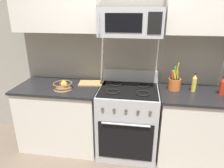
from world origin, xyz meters
name	(u,v)px	position (x,y,z in m)	size (l,w,h in m)	color
wall_back	(131,53)	(0.00, 1.10, 1.30)	(8.00, 0.10, 2.60)	#9E998E
counter_left	(61,116)	(-0.94, 0.70, 0.46)	(1.11, 0.66, 0.91)	silver
range_oven	(128,120)	(0.00, 0.71, 0.47)	(0.76, 0.70, 1.09)	#B2B5BA
counter_right	(189,126)	(0.80, 0.70, 0.46)	(0.83, 0.66, 0.91)	silver
microwave	(131,22)	(0.00, 0.73, 1.74)	(0.73, 0.44, 0.32)	#B2B5BA
upper_cabinets_left	(56,0)	(-0.95, 0.88, 1.99)	(1.10, 0.34, 0.77)	silver
utensil_crock	(174,83)	(0.57, 0.81, 0.99)	(0.15, 0.15, 0.34)	#D1662D
fruit_basket	(63,85)	(-0.84, 0.61, 0.96)	(0.24, 0.24, 0.11)	brown
cutting_board	(92,83)	(-0.51, 0.86, 0.92)	(0.36, 0.21, 0.02)	tan
bottle_hot_sauce	(223,86)	(1.12, 0.73, 1.01)	(0.07, 0.07, 0.23)	red
bottle_oil	(194,83)	(0.80, 0.79, 1.02)	(0.06, 0.06, 0.24)	gold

